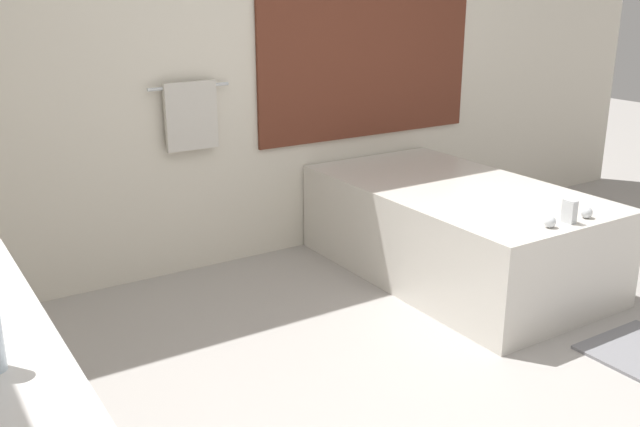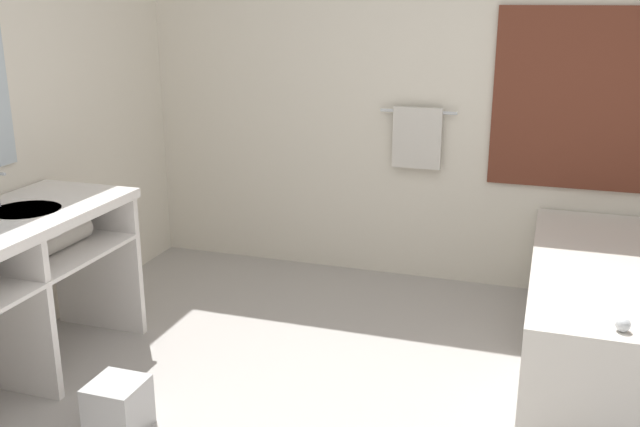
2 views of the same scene
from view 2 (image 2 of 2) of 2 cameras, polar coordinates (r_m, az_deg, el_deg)
wall_back_with_blinds at (r=4.69m, az=12.22°, el=10.26°), size 7.40×0.13×2.70m
vanity_counter at (r=3.68m, az=-24.12°, el=-4.06°), size 0.62×1.54×0.86m
bathtub at (r=4.01m, az=23.79°, el=-7.25°), size 1.04×1.84×0.68m
waste_bin at (r=3.38m, az=-15.85°, el=-14.63°), size 0.23×0.23×0.24m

